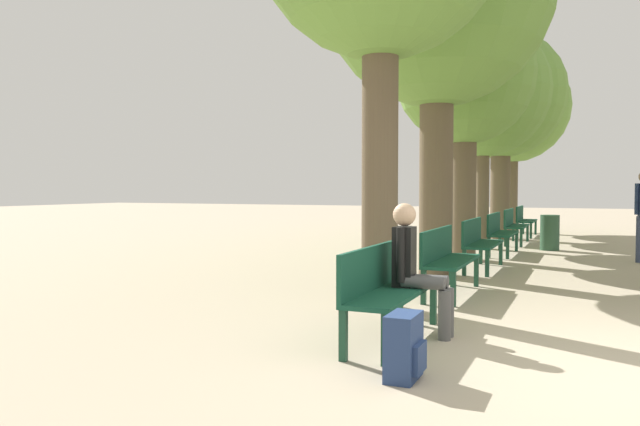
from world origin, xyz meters
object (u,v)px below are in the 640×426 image
object	(u,v)px
tree_row_5	(513,107)
trash_bin	(550,233)
tree_row_2	(465,78)
backpack	(404,347)
bench_row_0	(385,284)
bench_row_4	(513,223)
bench_row_1	(446,255)
tree_row_3	(484,92)
bench_row_5	(524,218)
person_seated	(416,265)
bench_row_3	(499,230)
tree_row_4	(501,96)
bench_row_2	(479,240)

from	to	relation	value
tree_row_5	trash_bin	size ratio (longest dim) A/B	7.19
tree_row_2	backpack	size ratio (longest dim) A/B	10.15
bench_row_0	bench_row_4	bearing A→B (deg)	90.00
bench_row_1	tree_row_3	world-z (taller)	tree_row_3
bench_row_5	tree_row_2	distance (m)	7.16
bench_row_5	person_seated	distance (m)	12.99
person_seated	backpack	bearing A→B (deg)	-78.70
bench_row_5	tree_row_3	size ratio (longest dim) A/B	0.34
bench_row_4	bench_row_5	world-z (taller)	same
bench_row_3	trash_bin	bearing A→B (deg)	55.98
person_seated	trash_bin	world-z (taller)	person_seated
trash_bin	tree_row_4	bearing A→B (deg)	117.05
bench_row_0	tree_row_2	distance (m)	7.42
bench_row_0	bench_row_5	world-z (taller)	same
bench_row_2	backpack	xyz separation A→B (m)	(0.49, -6.38, -0.28)
bench_row_2	tree_row_5	world-z (taller)	tree_row_5
bench_row_0	bench_row_1	xyz separation A→B (m)	(0.00, 2.65, 0.00)
bench_row_4	tree_row_2	world-z (taller)	tree_row_2
bench_row_2	tree_row_2	size ratio (longest dim) A/B	0.35
bench_row_1	person_seated	bearing A→B (deg)	-84.65
bench_row_3	bench_row_1	bearing A→B (deg)	-90.00
tree_row_3	backpack	world-z (taller)	tree_row_3
person_seated	trash_bin	size ratio (longest dim) A/B	1.59
bench_row_5	backpack	distance (m)	14.34
bench_row_0	tree_row_2	size ratio (longest dim) A/B	0.35
bench_row_3	trash_bin	xyz separation A→B (m)	(0.92, 1.36, -0.12)
bench_row_2	person_seated	size ratio (longest dim) A/B	1.37
bench_row_4	person_seated	world-z (taller)	person_seated
tree_row_3	bench_row_4	bearing A→B (deg)	70.64
bench_row_0	tree_row_4	size ratio (longest dim) A/B	0.30
tree_row_4	backpack	bearing A→B (deg)	-85.59
tree_row_4	bench_row_0	bearing A→B (deg)	-87.51
bench_row_5	trash_bin	xyz separation A→B (m)	(0.92, -3.94, -0.12)
bench_row_0	bench_row_3	bearing A→B (deg)	90.00
tree_row_5	bench_row_4	bearing A→B (deg)	-82.98
backpack	bench_row_3	bearing A→B (deg)	93.12
bench_row_5	bench_row_1	bearing A→B (deg)	-90.00
bench_row_0	bench_row_3	distance (m)	7.95
bench_row_1	bench_row_2	size ratio (longest dim) A/B	1.00
backpack	person_seated	bearing A→B (deg)	101.30
bench_row_0	tree_row_4	world-z (taller)	tree_row_4
tree_row_3	tree_row_5	world-z (taller)	tree_row_5
bench_row_4	tree_row_2	distance (m)	4.89
backpack	bench_row_0	bearing A→B (deg)	114.44
bench_row_5	tree_row_5	xyz separation A→B (m)	(-0.53, 1.63, 3.38)
bench_row_3	bench_row_4	bearing A→B (deg)	90.00
tree_row_4	bench_row_2	bearing A→B (deg)	-85.59
bench_row_3	person_seated	size ratio (longest dim) A/B	1.37
tree_row_2	tree_row_5	distance (m)	8.12
tree_row_4	trash_bin	world-z (taller)	tree_row_4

